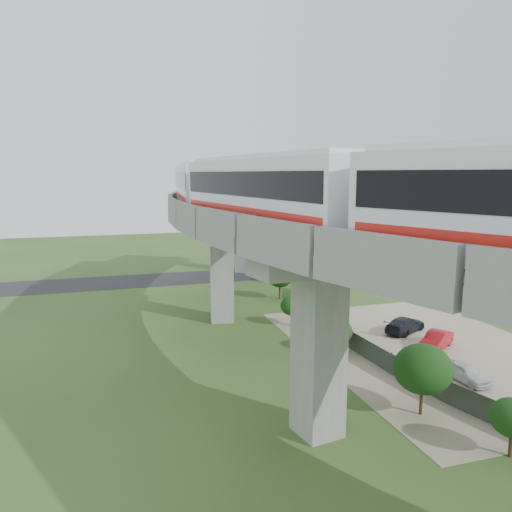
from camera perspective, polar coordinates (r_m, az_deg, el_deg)
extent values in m
plane|color=#2E5221|center=(36.01, -1.37, -12.04)|extent=(160.00, 160.00, 0.00)
cube|color=gray|center=(40.31, 19.30, -10.18)|extent=(18.00, 26.00, 0.04)
cube|color=#232326|center=(64.27, -8.77, -2.52)|extent=(60.00, 8.00, 0.03)
cube|color=#99968E|center=(67.20, -1.39, 1.73)|extent=(2.86, 2.93, 8.40)
cube|color=#99968E|center=(66.73, -1.40, 5.82)|extent=(7.21, 5.74, 1.20)
cube|color=#99968E|center=(44.74, -3.95, -2.18)|extent=(2.35, 2.51, 8.40)
cube|color=#99968E|center=(44.03, -4.02, 3.95)|extent=(7.31, 3.58, 1.20)
cube|color=#99968E|center=(25.66, 7.15, -11.12)|extent=(2.35, 2.51, 8.40)
cube|color=#99968E|center=(24.40, 7.38, -0.50)|extent=(7.31, 3.58, 1.20)
cube|color=gray|center=(60.84, -2.70, 6.40)|extent=(16.42, 20.91, 0.80)
cube|color=gray|center=(61.80, -6.65, 7.23)|extent=(8.66, 17.08, 1.00)
cube|color=gray|center=(60.08, 1.34, 7.23)|extent=(8.66, 17.08, 1.00)
cube|color=brown|center=(61.29, -4.74, 6.84)|extent=(10.68, 18.08, 0.12)
cube|color=black|center=(61.29, -4.74, 6.95)|extent=(9.69, 17.59, 0.12)
cube|color=brown|center=(60.41, -0.65, 6.83)|extent=(10.68, 18.08, 0.12)
cube|color=black|center=(60.41, -0.65, 6.94)|extent=(9.69, 17.59, 0.12)
cube|color=gray|center=(42.65, -3.91, 5.12)|extent=(11.77, 20.03, 0.80)
cube|color=gray|center=(42.46, -9.75, 6.21)|extent=(3.22, 18.71, 1.00)
cube|color=gray|center=(43.16, 1.81, 6.39)|extent=(3.22, 18.71, 1.00)
cube|color=brown|center=(42.49, -6.89, 5.68)|extent=(5.44, 19.05, 0.12)
cube|color=black|center=(42.49, -6.90, 5.84)|extent=(4.35, 18.88, 0.12)
cube|color=brown|center=(42.85, -0.97, 5.78)|extent=(5.44, 19.05, 0.12)
cube|color=black|center=(42.84, -0.97, 5.94)|extent=(4.35, 18.88, 0.12)
cube|color=gray|center=(25.33, 5.77, 2.18)|extent=(11.77, 20.03, 0.80)
cube|color=gray|center=(23.26, -3.25, 3.80)|extent=(3.22, 18.71, 1.00)
cube|color=gray|center=(27.74, 13.39, 4.47)|extent=(3.22, 18.71, 1.00)
cube|color=brown|center=(24.20, 1.35, 2.98)|extent=(5.44, 19.05, 0.12)
cube|color=black|center=(24.18, 1.35, 3.27)|extent=(4.35, 18.88, 0.12)
cube|color=brown|center=(26.50, 9.84, 3.41)|extent=(5.44, 19.05, 0.12)
cube|color=black|center=(26.49, 9.84, 3.67)|extent=(4.35, 18.88, 0.12)
cube|color=silver|center=(24.39, 0.96, 7.23)|extent=(4.86, 15.23, 3.20)
cube|color=silver|center=(24.39, 0.97, 11.22)|extent=(4.22, 14.41, 0.22)
cube|color=black|center=(24.38, 0.97, 8.29)|extent=(4.84, 14.65, 1.15)
cube|color=red|center=(24.43, 0.96, 5.47)|extent=(4.84, 14.65, 0.30)
cube|color=black|center=(24.49, 0.95, 3.81)|extent=(3.74, 12.89, 0.28)
cube|color=silver|center=(39.40, -6.70, 7.99)|extent=(4.24, 15.20, 3.20)
cube|color=silver|center=(39.39, -6.74, 10.46)|extent=(3.63, 14.40, 0.22)
cube|color=black|center=(39.39, -6.71, 8.65)|extent=(4.24, 14.61, 1.15)
cube|color=red|center=(39.42, -6.68, 6.90)|extent=(4.24, 14.61, 0.30)
cube|color=black|center=(39.46, -6.66, 5.87)|extent=(3.21, 12.88, 0.28)
cube|color=silver|center=(54.94, -6.01, 8.38)|extent=(7.74, 15.00, 3.20)
cube|color=silver|center=(54.94, -6.04, 10.15)|extent=(6.98, 14.11, 0.22)
cube|color=black|center=(54.94, -6.02, 8.85)|extent=(7.59, 14.46, 1.15)
cube|color=red|center=(54.96, -6.00, 7.60)|extent=(7.59, 14.46, 0.30)
cube|color=black|center=(54.99, -5.98, 6.86)|extent=(6.21, 12.62, 0.28)
cylinder|color=#2D382D|center=(57.18, 5.12, -3.18)|extent=(0.08, 0.08, 1.50)
cube|color=#2D382D|center=(54.77, 5.20, -3.74)|extent=(1.69, 4.77, 1.40)
cylinder|color=#2D382D|center=(52.37, 5.42, -4.36)|extent=(0.08, 0.08, 1.50)
cube|color=#2D382D|center=(50.00, 5.79, -5.03)|extent=(1.23, 4.91, 1.40)
cylinder|color=#2D382D|center=(47.65, 6.35, -5.76)|extent=(0.08, 0.08, 1.50)
cube|color=#2D382D|center=(45.35, 7.11, -6.56)|extent=(0.75, 4.99, 1.40)
cylinder|color=#2D382D|center=(43.10, 8.10, -7.44)|extent=(0.08, 0.08, 1.50)
cube|color=#2D382D|center=(40.91, 9.37, -8.40)|extent=(0.27, 5.04, 1.40)
cylinder|color=#2D382D|center=(38.81, 10.95, -9.43)|extent=(0.08, 0.08, 1.50)
cube|color=#2D382D|center=(36.81, 12.87, -10.55)|extent=(0.27, 5.04, 1.40)
cylinder|color=#2D382D|center=(34.94, 15.20, -11.76)|extent=(0.08, 0.08, 1.50)
cube|color=#2D382D|center=(33.22, 17.96, -13.02)|extent=(0.75, 4.99, 1.40)
cylinder|color=#2D382D|center=(31.68, 21.21, -14.34)|extent=(0.08, 0.08, 1.50)
cube|color=#2D382D|center=(30.35, 24.95, -15.67)|extent=(1.23, 4.91, 1.40)
cylinder|color=#382314|center=(60.49, 3.50, -2.60)|extent=(0.18, 0.18, 1.21)
ellipsoid|color=#133812|center=(60.23, 3.51, -1.39)|extent=(2.31, 2.31, 1.96)
cylinder|color=#382314|center=(53.07, 2.73, -4.08)|extent=(0.18, 0.18, 1.62)
ellipsoid|color=#133812|center=(52.72, 2.74, -2.39)|extent=(2.63, 2.63, 2.24)
cylinder|color=#382314|center=(44.04, 4.07, -7.20)|extent=(0.18, 0.18, 1.20)
ellipsoid|color=#133812|center=(43.71, 4.09, -5.71)|extent=(1.97, 1.97, 1.67)
cylinder|color=#382314|center=(38.07, 9.20, -10.19)|extent=(0.18, 0.18, 0.96)
ellipsoid|color=#133812|center=(37.70, 9.24, -8.51)|extent=(2.29, 2.29, 1.95)
cylinder|color=#382314|center=(29.94, 18.35, -15.38)|extent=(0.18, 0.18, 1.71)
ellipsoid|color=#133812|center=(29.24, 18.53, -12.14)|extent=(3.19, 3.19, 2.71)
cylinder|color=#382314|center=(27.69, 27.10, -18.54)|extent=(0.18, 0.18, 1.33)
imported|color=silver|center=(35.32, 22.85, -12.16)|extent=(1.69, 3.57, 1.18)
imported|color=#9E0E12|center=(40.75, 19.91, -9.01)|extent=(4.02, 3.29, 1.29)
imported|color=black|center=(43.90, 16.66, -7.52)|extent=(4.77, 3.71, 1.29)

